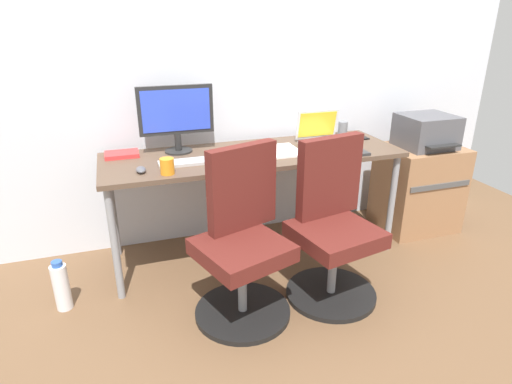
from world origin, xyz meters
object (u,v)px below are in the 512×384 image
(printer, at_px, (426,131))
(water_bottle_on_floor, at_px, (61,286))
(desktop_monitor, at_px, (176,114))
(office_chair_right, at_px, (332,228))
(coffee_mug, at_px, (167,166))
(side_cabinet, at_px, (418,188))
(office_chair_left, at_px, (242,243))
(open_laptop, at_px, (321,136))

(printer, bearing_deg, water_bottle_on_floor, -174.29)
(printer, height_order, desktop_monitor, desktop_monitor)
(water_bottle_on_floor, bearing_deg, office_chair_right, -11.65)
(office_chair_right, bearing_deg, printer, 28.63)
(printer, bearing_deg, coffee_mug, -173.44)
(desktop_monitor, height_order, coffee_mug, desktop_monitor)
(side_cabinet, bearing_deg, office_chair_left, -160.17)
(office_chair_left, relative_size, coffee_mug, 10.22)
(office_chair_left, xyz_separation_m, side_cabinet, (1.60, 0.58, -0.09))
(printer, bearing_deg, desktop_monitor, 174.02)
(office_chair_left, distance_m, desktop_monitor, 0.98)
(office_chair_right, height_order, water_bottle_on_floor, office_chair_right)
(side_cabinet, relative_size, water_bottle_on_floor, 2.13)
(water_bottle_on_floor, bearing_deg, coffee_mug, 3.17)
(side_cabinet, xyz_separation_m, open_laptop, (-0.83, 0.07, 0.46))
(office_chair_left, xyz_separation_m, desktop_monitor, (-0.20, 0.77, 0.57))
(side_cabinet, height_order, printer, printer)
(printer, xyz_separation_m, desktop_monitor, (-1.81, 0.19, 0.21))
(desktop_monitor, bearing_deg, printer, -5.98)
(desktop_monitor, bearing_deg, open_laptop, -6.91)
(desktop_monitor, relative_size, open_laptop, 1.55)
(office_chair_left, bearing_deg, coffee_mug, 133.15)
(side_cabinet, xyz_separation_m, coffee_mug, (-1.94, -0.22, 0.46))
(water_bottle_on_floor, xyz_separation_m, desktop_monitor, (0.78, 0.45, 0.84))
(side_cabinet, bearing_deg, water_bottle_on_floor, -174.27)
(side_cabinet, distance_m, desktop_monitor, 1.93)
(printer, distance_m, coffee_mug, 1.95)
(desktop_monitor, bearing_deg, office_chair_right, -45.38)
(desktop_monitor, bearing_deg, coffee_mug, -107.16)
(side_cabinet, xyz_separation_m, water_bottle_on_floor, (-2.59, -0.26, -0.18))
(office_chair_right, relative_size, printer, 2.35)
(office_chair_right, distance_m, open_laptop, 0.78)
(printer, height_order, water_bottle_on_floor, printer)
(office_chair_right, relative_size, water_bottle_on_floor, 3.03)
(office_chair_left, height_order, office_chair_right, same)
(office_chair_left, distance_m, side_cabinet, 1.71)
(printer, relative_size, water_bottle_on_floor, 1.29)
(office_chair_left, xyz_separation_m, coffee_mug, (-0.33, 0.35, 0.36))
(open_laptop, bearing_deg, side_cabinet, -4.81)
(office_chair_right, xyz_separation_m, coffee_mug, (-0.88, 0.35, 0.36))
(water_bottle_on_floor, distance_m, coffee_mug, 0.91)
(office_chair_right, distance_m, printer, 1.25)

